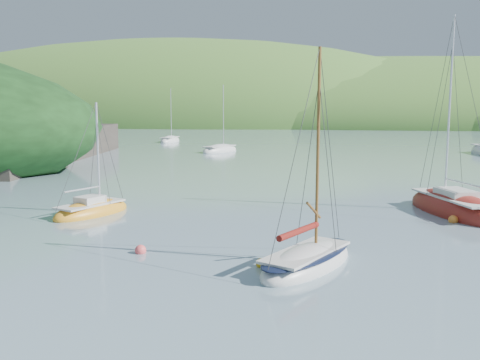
% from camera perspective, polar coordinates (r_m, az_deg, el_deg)
% --- Properties ---
extents(ground, '(700.00, 700.00, 0.00)m').
position_cam_1_polar(ground, '(21.05, -4.81, -8.91)').
color(ground, '#7490A0').
rests_on(ground, ground).
extents(shoreline_hills, '(690.00, 135.00, 56.00)m').
position_cam_1_polar(shoreline_hills, '(192.43, 7.25, 6.10)').
color(shoreline_hills, '#33722B').
rests_on(shoreline_hills, ground).
extents(daysailer_white, '(4.27, 6.13, 8.87)m').
position_cam_1_polar(daysailer_white, '(20.73, 7.17, -8.61)').
color(daysailer_white, silver).
rests_on(daysailer_white, ground).
extents(sloop_red, '(5.59, 8.65, 12.11)m').
position_cam_1_polar(sloop_red, '(32.82, 21.82, -2.92)').
color(sloop_red, maroon).
rests_on(sloop_red, ground).
extents(sailboat_yellow, '(3.68, 5.57, 6.87)m').
position_cam_1_polar(sailboat_yellow, '(31.31, -15.53, -3.24)').
color(sailboat_yellow, orange).
rests_on(sailboat_yellow, ground).
extents(distant_sloop_a, '(4.76, 7.07, 9.54)m').
position_cam_1_polar(distant_sloop_a, '(70.68, -2.16, 3.15)').
color(distant_sloop_a, silver).
rests_on(distant_sloop_a, ground).
extents(distant_sloop_c, '(2.44, 6.82, 9.72)m').
position_cam_1_polar(distant_sloop_c, '(90.78, -7.48, 4.16)').
color(distant_sloop_c, silver).
rests_on(distant_sloop_c, ground).
extents(mooring_buoys, '(14.32, 10.22, 0.50)m').
position_cam_1_polar(mooring_buoys, '(24.61, 8.24, -6.18)').
color(mooring_buoys, yellow).
rests_on(mooring_buoys, ground).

